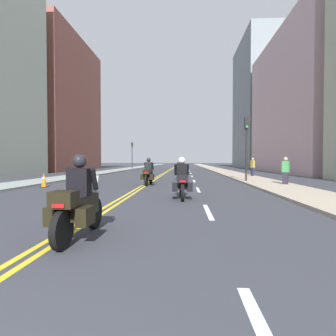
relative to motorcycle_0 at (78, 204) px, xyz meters
name	(u,v)px	position (x,y,z in m)	size (l,w,h in m)	color
ground_plane	(171,169)	(-0.41, 42.98, -0.66)	(264.00, 264.00, 0.00)	#32353C
sidewalk_left	(129,169)	(-7.94, 42.98, -0.60)	(2.71, 144.00, 0.12)	gray
sidewalk_right	(214,169)	(7.13, 42.98, -0.60)	(2.71, 144.00, 0.12)	#A99C88
centreline_yellow_inner	(170,169)	(-0.53, 42.98, -0.66)	(0.12, 132.00, 0.01)	yellow
centreline_yellow_outer	(172,169)	(-0.29, 42.98, -0.66)	(0.12, 132.00, 0.01)	yellow
lane_dashes_white	(191,175)	(2.68, 23.98, -0.66)	(0.14, 56.40, 0.01)	silver
building_right_1	(311,104)	(17.62, 30.19, 7.89)	(9.20, 21.72, 17.10)	#C5A7AD
building_left_2	(64,105)	(-16.92, 36.84, 9.49)	(6.16, 18.35, 20.30)	brown
building_right_2	(257,105)	(16.44, 50.72, 11.96)	(6.83, 17.27, 25.24)	slate
motorcycle_0	(78,204)	(0.00, 0.00, 0.00)	(0.77, 2.16, 1.60)	black
motorcycle_1	(182,182)	(1.89, 5.59, 0.00)	(0.78, 2.24, 1.63)	black
motorcycle_2	(148,174)	(-0.20, 11.41, 0.01)	(0.78, 2.14, 1.66)	black
motorcycle_3	(181,171)	(1.67, 16.58, 0.01)	(0.78, 2.22, 1.61)	black
traffic_cone_0	(44,180)	(-5.89, 9.85, -0.25)	(0.36, 0.36, 0.82)	black
traffic_cone_1	(80,177)	(-5.50, 14.19, -0.32)	(0.33, 0.33, 0.68)	black
traffic_light_near	(246,137)	(6.17, 13.83, 2.40)	(0.28, 0.38, 4.42)	black
traffic_light_far	(132,151)	(-6.98, 41.22, 2.51)	(0.28, 0.38, 4.60)	black
pedestrian_0	(253,167)	(8.09, 19.93, 0.24)	(0.35, 0.42, 1.75)	#232439
pedestrian_1	(285,171)	(7.83, 11.20, 0.21)	(0.42, 0.40, 1.69)	#2B2535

